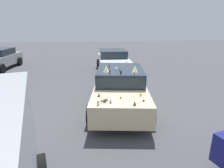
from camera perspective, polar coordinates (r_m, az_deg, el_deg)
ground_plane at (r=7.22m, az=2.37°, el=-6.73°), size 60.00×60.00×0.00m
art_car_decorated at (r=7.01m, az=2.43°, el=-1.13°), size 4.61×2.59×1.64m
parked_sedan_far_right at (r=12.28m, az=0.30°, el=7.00°), size 4.12×2.15×1.43m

